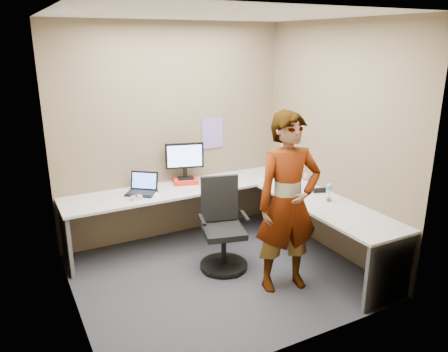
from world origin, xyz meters
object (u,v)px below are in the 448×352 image
desk (238,207)px  monitor (185,158)px  person (288,203)px  office_chair (222,232)px

desk → monitor: monitor is taller
desk → monitor: size_ratio=6.28×
person → office_chair: bearing=130.0°
monitor → person: 1.68m
monitor → office_chair: size_ratio=0.47×
office_chair → person: bearing=-45.9°
monitor → desk: bearing=-49.4°
person → monitor: bearing=115.1°
desk → person: 0.94m
desk → monitor: bearing=115.5°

